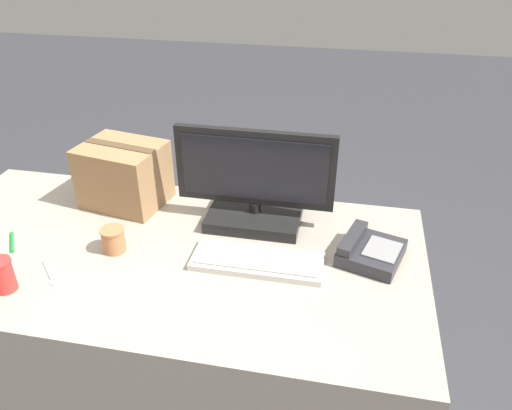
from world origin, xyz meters
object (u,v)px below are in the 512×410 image
at_px(paper_cup_right, 113,240).
at_px(spoon, 51,277).
at_px(monitor, 255,188).
at_px(cardboard_box, 124,174).
at_px(keyboard, 257,261).
at_px(pen_marker, 12,242).
at_px(desk_phone, 369,251).
at_px(paper_cup_left, 2,275).

relative_size(paper_cup_right, spoon, 0.76).
relative_size(monitor, cardboard_box, 1.69).
bearing_deg(monitor, keyboard, -76.79).
relative_size(monitor, pen_marker, 5.32).
height_order(paper_cup_right, pen_marker, paper_cup_right).
height_order(cardboard_box, pen_marker, cardboard_box).
bearing_deg(desk_phone, keyboard, -146.41).
bearing_deg(pen_marker, monitor, -103.52).
xyz_separation_m(desk_phone, paper_cup_right, (-0.86, -0.13, 0.02)).
xyz_separation_m(spoon, cardboard_box, (0.05, 0.50, 0.12)).
height_order(desk_phone, spoon, desk_phone).
bearing_deg(keyboard, pen_marker, -176.43).
xyz_separation_m(paper_cup_left, spoon, (0.10, 0.08, -0.05)).
relative_size(monitor, paper_cup_left, 5.25).
height_order(spoon, pen_marker, pen_marker).
xyz_separation_m(monitor, paper_cup_left, (-0.68, -0.53, -0.09)).
bearing_deg(spoon, keyboard, 63.02).
height_order(monitor, cardboard_box, monitor).
bearing_deg(keyboard, spoon, -162.71).
xyz_separation_m(cardboard_box, pen_marker, (-0.28, -0.35, -0.12)).
xyz_separation_m(spoon, pen_marker, (-0.23, 0.14, 0.00)).
distance_m(paper_cup_left, spoon, 0.14).
distance_m(monitor, pen_marker, 0.88).
bearing_deg(pen_marker, paper_cup_right, -119.37).
bearing_deg(cardboard_box, pen_marker, -128.67).
relative_size(cardboard_box, pen_marker, 3.15).
relative_size(desk_phone, paper_cup_left, 2.31).
relative_size(paper_cup_right, pen_marker, 0.81).
xyz_separation_m(keyboard, paper_cup_left, (-0.74, -0.28, 0.04)).
bearing_deg(cardboard_box, spoon, -95.52).
relative_size(paper_cup_left, cardboard_box, 0.32).
height_order(monitor, paper_cup_right, monitor).
bearing_deg(paper_cup_left, pen_marker, 120.58).
bearing_deg(cardboard_box, paper_cup_left, -104.72).
distance_m(desk_phone, pen_marker, 1.25).
relative_size(paper_cup_left, paper_cup_right, 1.26).
distance_m(monitor, paper_cup_left, 0.87).
relative_size(monitor, desk_phone, 2.27).
bearing_deg(monitor, desk_phone, -19.47).
distance_m(keyboard, paper_cup_right, 0.50).
xyz_separation_m(desk_phone, paper_cup_left, (-1.11, -0.38, 0.03)).
xyz_separation_m(monitor, paper_cup_right, (-0.44, -0.28, -0.10)).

